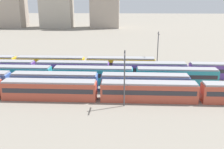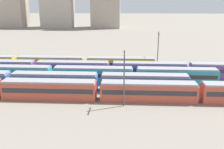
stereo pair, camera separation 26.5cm
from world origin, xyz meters
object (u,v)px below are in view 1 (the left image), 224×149
train_track_0 (149,91)px  train_track_4 (51,63)px  train_track_1 (55,81)px  train_track_3 (188,70)px  catenary_pole_1 (158,49)px  train_track_2 (53,74)px  catenary_pole_0 (124,76)px

train_track_0 → train_track_4: (-24.53, 20.80, -0.00)m
train_track_1 → train_track_0: bearing=-15.1°
train_track_3 → train_track_4: same height
train_track_3 → catenary_pole_1: size_ratio=10.96×
train_track_0 → train_track_3: (10.87, 15.60, 0.00)m
train_track_2 → train_track_4: 10.92m
train_track_0 → train_track_4: size_ratio=1.68×
train_track_1 → train_track_2: bearing=110.3°
train_track_2 → catenary_pole_1: (25.52, 13.28, 3.78)m
train_track_2 → train_track_3: 32.47m
train_track_0 → train_track_3: bearing=55.1°
train_track_1 → train_track_3: (30.13, 10.40, 0.00)m
train_track_1 → catenary_pole_0: 17.10m
train_track_2 → catenary_pole_1: 29.01m
train_track_3 → catenary_pole_1: catenary_pole_1 is taller
train_track_0 → catenary_pole_1: (4.33, 23.68, 3.78)m
train_track_2 → train_track_0: bearing=-26.1°
train_track_3 → catenary_pole_0: 24.24m
catenary_pole_0 → catenary_pole_1: size_ratio=1.00×
train_track_4 → catenary_pole_1: catenary_pole_1 is taller
train_track_2 → catenary_pole_0: catenary_pole_0 is taller
train_track_1 → train_track_2: 5.54m
train_track_4 → catenary_pole_0: 31.06m
catenary_pole_1 → train_track_2: bearing=-152.5°
train_track_1 → catenary_pole_0: (14.70, -7.90, 3.76)m
train_track_3 → catenary_pole_1: bearing=129.0°
train_track_1 → train_track_4: same height
train_track_1 → train_track_2: size_ratio=0.75×
train_track_4 → train_track_1: bearing=-71.4°
train_track_1 → train_track_3: same height
train_track_0 → catenary_pole_1: 24.36m
train_track_2 → train_track_3: same height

